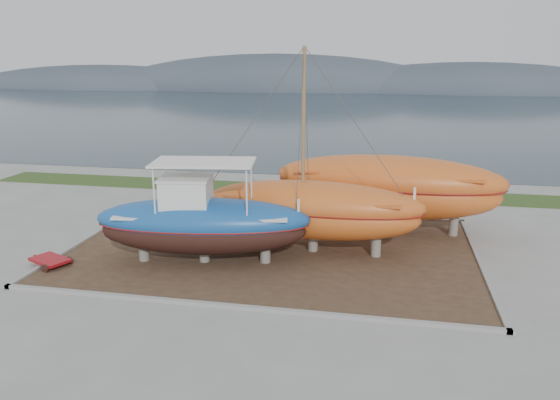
% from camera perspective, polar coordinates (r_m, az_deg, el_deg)
% --- Properties ---
extents(ground, '(140.00, 140.00, 0.00)m').
position_cam_1_polar(ground, '(21.55, -3.04, -8.87)').
color(ground, gray).
rests_on(ground, ground).
extents(dirt_patch, '(18.00, 12.00, 0.06)m').
position_cam_1_polar(dirt_patch, '(25.15, -0.81, -5.20)').
color(dirt_patch, '#422D1E').
rests_on(dirt_patch, ground).
extents(curb_frame, '(18.60, 12.60, 0.15)m').
position_cam_1_polar(curb_frame, '(25.14, -0.81, -5.10)').
color(curb_frame, gray).
rests_on(curb_frame, ground).
extents(grass_strip, '(44.00, 3.00, 0.08)m').
position_cam_1_polar(grass_strip, '(36.00, 2.98, 1.02)').
color(grass_strip, '#284219').
rests_on(grass_strip, ground).
extents(sea, '(260.00, 100.00, 0.04)m').
position_cam_1_polar(sea, '(89.65, 8.07, 9.24)').
color(sea, '#1B2C37').
rests_on(sea, ground).
extents(mountain_ridge, '(200.00, 36.00, 20.00)m').
position_cam_1_polar(mountain_ridge, '(144.44, 9.38, 11.31)').
color(mountain_ridge, '#333D49').
rests_on(mountain_ridge, ground).
extents(blue_caique, '(9.46, 4.20, 4.39)m').
position_cam_1_polar(blue_caique, '(23.26, -8.07, -1.28)').
color(blue_caique, '#19539E').
rests_on(blue_caique, dirt_patch).
extents(white_dinghy, '(3.98, 2.35, 1.13)m').
position_cam_1_polar(white_dinghy, '(28.77, -13.69, -1.78)').
color(white_dinghy, white).
rests_on(white_dinghy, dirt_patch).
extents(orange_sailboat, '(9.96, 3.43, 8.99)m').
position_cam_1_polar(orange_sailboat, '(23.84, 3.62, 4.92)').
color(orange_sailboat, '#C9591E').
rests_on(orange_sailboat, dirt_patch).
extents(orange_bare_hull, '(11.57, 4.21, 3.72)m').
position_cam_1_polar(orange_bare_hull, '(27.84, 11.16, 0.58)').
color(orange_bare_hull, '#C9591E').
rests_on(orange_bare_hull, dirt_patch).
extents(red_trailer, '(2.76, 2.16, 0.35)m').
position_cam_1_polar(red_trailer, '(25.23, -22.87, -6.02)').
color(red_trailer, '#AB1319').
rests_on(red_trailer, ground).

